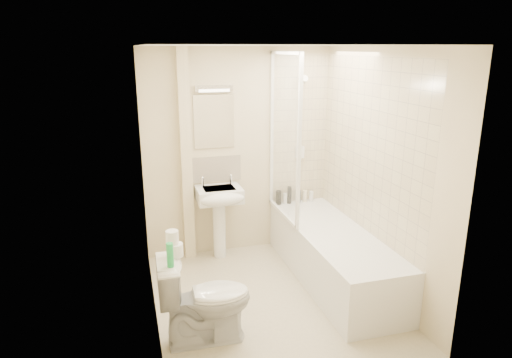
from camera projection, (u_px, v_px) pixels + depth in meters
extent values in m
plane|color=beige|center=(270.00, 299.00, 4.49)|extent=(2.50, 2.50, 0.00)
cube|color=beige|center=(239.00, 153.00, 5.31)|extent=(2.20, 0.02, 2.40)
cube|color=beige|center=(148.00, 192.00, 3.87)|extent=(0.02, 2.50, 2.40)
cube|color=beige|center=(378.00, 173.00, 4.45)|extent=(0.02, 2.50, 2.40)
cube|color=white|center=(273.00, 45.00, 3.83)|extent=(2.20, 2.50, 0.02)
cube|color=beige|center=(299.00, 131.00, 5.44)|extent=(0.70, 0.01, 1.75)
cube|color=beige|center=(369.00, 147.00, 4.57)|extent=(0.01, 2.10, 1.75)
cube|color=beige|center=(186.00, 157.00, 5.09)|extent=(0.12, 0.12, 2.40)
cube|color=beige|center=(215.00, 169.00, 5.28)|extent=(0.60, 0.02, 0.30)
cube|color=white|center=(214.00, 122.00, 5.12)|extent=(0.46, 0.01, 0.60)
cube|color=silver|center=(214.00, 88.00, 5.00)|extent=(0.42, 0.07, 0.07)
cube|color=white|center=(332.00, 255.00, 4.80)|extent=(0.70, 2.10, 0.55)
cube|color=white|center=(333.00, 236.00, 4.74)|extent=(0.56, 1.96, 0.05)
cube|color=white|center=(284.00, 137.00, 4.94)|extent=(0.01, 0.90, 1.80)
cube|color=white|center=(272.00, 130.00, 5.33)|extent=(0.04, 0.04, 1.80)
cube|color=white|center=(299.00, 145.00, 4.52)|extent=(0.04, 0.04, 1.80)
cube|color=white|center=(286.00, 53.00, 4.69)|extent=(0.04, 0.90, 0.04)
cube|color=white|center=(283.00, 213.00, 5.18)|extent=(0.04, 0.90, 0.03)
cylinder|color=white|center=(300.00, 121.00, 5.38)|extent=(0.02, 0.02, 0.90)
cylinder|color=white|center=(299.00, 158.00, 5.51)|extent=(0.05, 0.05, 0.02)
cylinder|color=white|center=(302.00, 82.00, 5.26)|extent=(0.05, 0.05, 0.02)
cylinder|color=white|center=(304.00, 80.00, 5.19)|extent=(0.08, 0.11, 0.11)
cube|color=white|center=(300.00, 152.00, 5.49)|extent=(0.10, 0.05, 0.14)
cylinder|color=white|center=(300.00, 117.00, 5.34)|extent=(0.01, 0.13, 0.84)
cylinder|color=white|center=(219.00, 229.00, 5.32)|extent=(0.15, 0.15, 0.68)
cube|color=white|center=(219.00, 195.00, 5.17)|extent=(0.51, 0.39, 0.16)
ellipsoid|color=white|center=(222.00, 199.00, 5.02)|extent=(0.51, 0.21, 0.16)
cube|color=silver|center=(219.00, 190.00, 5.16)|extent=(0.35, 0.25, 0.04)
cylinder|color=white|center=(203.00, 182.00, 5.20)|extent=(0.03, 0.03, 0.10)
cylinder|color=white|center=(231.00, 180.00, 5.28)|extent=(0.03, 0.03, 0.10)
sphere|color=white|center=(203.00, 178.00, 5.18)|extent=(0.04, 0.04, 0.04)
sphere|color=white|center=(231.00, 176.00, 5.27)|extent=(0.04, 0.04, 0.04)
cylinder|color=black|center=(279.00, 198.00, 5.51)|extent=(0.07, 0.07, 0.17)
cylinder|color=silver|center=(285.00, 199.00, 5.54)|extent=(0.05, 0.05, 0.13)
cylinder|color=black|center=(289.00, 195.00, 5.55)|extent=(0.05, 0.05, 0.21)
cylinder|color=#122251|center=(298.00, 197.00, 5.58)|extent=(0.06, 0.06, 0.15)
cylinder|color=#F5E8BD|center=(305.00, 196.00, 5.61)|extent=(0.05, 0.05, 0.15)
cylinder|color=white|center=(311.00, 196.00, 5.63)|extent=(0.05, 0.05, 0.13)
imported|color=white|center=(205.00, 299.00, 3.77)|extent=(0.49, 0.78, 0.77)
cylinder|color=white|center=(176.00, 250.00, 3.66)|extent=(0.12, 0.12, 0.11)
cylinder|color=white|center=(172.00, 237.00, 3.63)|extent=(0.10, 0.10, 0.11)
cylinder|color=green|center=(170.00, 255.00, 3.47)|extent=(0.05, 0.05, 0.19)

